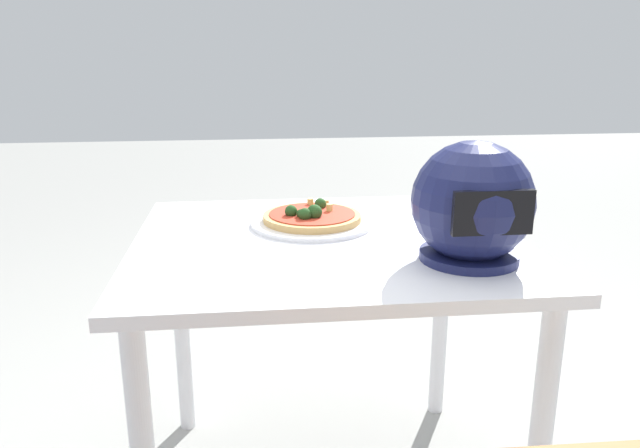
# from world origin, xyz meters

# --- Properties ---
(dining_table) EXTENTS (0.97, 0.85, 0.76)m
(dining_table) POSITION_xyz_m (0.00, 0.00, 0.66)
(dining_table) COLOR white
(dining_table) RESTS_ON ground
(pizza_plate) EXTENTS (0.33, 0.33, 0.01)m
(pizza_plate) POSITION_xyz_m (0.03, -0.13, 0.77)
(pizza_plate) COLOR white
(pizza_plate) RESTS_ON dining_table
(pizza) EXTENTS (0.27, 0.27, 0.05)m
(pizza) POSITION_xyz_m (0.03, -0.12, 0.79)
(pizza) COLOR tan
(pizza) RESTS_ON pizza_plate
(motorcycle_helmet) EXTENTS (0.27, 0.27, 0.27)m
(motorcycle_helmet) POSITION_xyz_m (-0.30, 0.20, 0.89)
(motorcycle_helmet) COLOR #191E4C
(motorcycle_helmet) RESTS_ON dining_table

